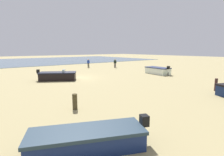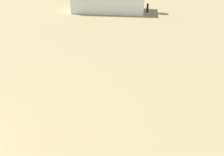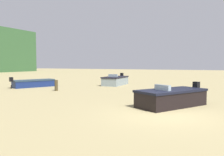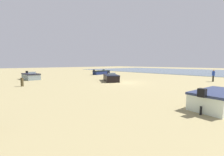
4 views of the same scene
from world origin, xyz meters
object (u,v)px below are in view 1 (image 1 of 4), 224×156
mooring_post_near_water (75,102)px  boat_white_0 (158,71)px  boat_black_5 (58,76)px  beach_walker_distant (88,63)px  beach_walker_foreground (115,63)px  mooring_post_mid_beach (216,85)px  boat_navy_4 (88,139)px

mooring_post_near_water → boat_white_0: bearing=-158.5°
boat_white_0 → mooring_post_near_water: bearing=-151.2°
boat_white_0 → boat_black_5: size_ratio=0.92×
boat_black_5 → mooring_post_near_water: size_ratio=4.65×
boat_black_5 → beach_walker_distant: beach_walker_distant is taller
boat_white_0 → beach_walker_foreground: (-0.87, -10.45, 0.47)m
mooring_post_mid_beach → beach_walker_foreground: (-5.52, -19.84, 0.43)m
beach_walker_foreground → boat_navy_4: bearing=-104.5°
boat_white_0 → boat_black_5: bearing=170.8°
boat_white_0 → mooring_post_near_water: size_ratio=4.27×
boat_navy_4 → mooring_post_mid_beach: (-12.80, -0.91, 0.15)m
mooring_post_near_water → beach_walker_distant: size_ratio=0.56×
boat_white_0 → beach_walker_foreground: beach_walker_foreground is taller
boat_white_0 → beach_walker_distant: size_ratio=2.41×
boat_navy_4 → mooring_post_near_water: size_ratio=4.57×
boat_navy_4 → beach_walker_distant: (-14.37, -23.87, 0.58)m
boat_navy_4 → beach_walker_foreground: bearing=-17.1°
boat_navy_4 → boat_black_5: size_ratio=0.98×
mooring_post_near_water → beach_walker_foreground: (-16.77, -16.70, 0.50)m
boat_black_5 → mooring_post_mid_beach: (-8.26, 13.24, 0.06)m
beach_walker_foreground → beach_walker_distant: (3.96, -3.13, 0.00)m
boat_white_0 → beach_walker_foreground: size_ratio=2.41×
boat_navy_4 → mooring_post_mid_beach: size_ratio=3.97×
boat_navy_4 → beach_walker_foreground: (-18.33, -20.75, 0.58)m
boat_black_5 → mooring_post_near_water: 10.54m
boat_white_0 → boat_navy_4: 20.26m
boat_navy_4 → beach_walker_foreground: size_ratio=2.58×
boat_white_0 → beach_walker_distant: (3.08, -13.58, 0.47)m
boat_white_0 → boat_black_5: boat_white_0 is taller
boat_white_0 → mooring_post_mid_beach: 10.47m
beach_walker_foreground → beach_walker_distant: 5.04m
boat_navy_4 → boat_black_5: 14.86m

